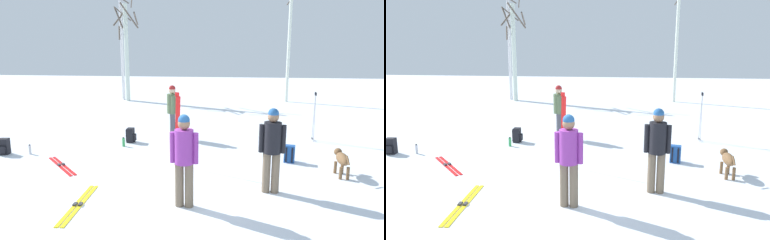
# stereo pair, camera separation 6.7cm
# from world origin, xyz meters

# --- Properties ---
(ground_plane) EXTENTS (60.00, 60.00, 0.00)m
(ground_plane) POSITION_xyz_m (0.00, 0.00, 0.00)
(ground_plane) COLOR white
(person_0) EXTENTS (0.52, 0.34, 1.72)m
(person_0) POSITION_xyz_m (0.66, -0.39, 0.98)
(person_0) COLOR #72604C
(person_0) RESTS_ON ground_plane
(person_1) EXTENTS (0.34, 0.51, 1.72)m
(person_1) POSITION_xyz_m (-0.46, 4.54, 0.98)
(person_1) COLOR #4C4C56
(person_1) RESTS_ON ground_plane
(person_2) EXTENTS (0.52, 0.34, 1.72)m
(person_2) POSITION_xyz_m (2.28, 0.46, 0.98)
(person_2) COLOR #72604C
(person_2) RESTS_ON ground_plane
(dog) EXTENTS (0.24, 0.90, 0.57)m
(dog) POSITION_xyz_m (3.96, 1.63, 0.39)
(dog) COLOR brown
(dog) RESTS_ON ground_plane
(ski_pair_planted_1) EXTENTS (0.18, 0.10, 1.83)m
(ski_pair_planted_1) POSITION_xyz_m (0.16, 1.83, 0.91)
(ski_pair_planted_1) COLOR red
(ski_pair_planted_1) RESTS_ON ground_plane
(ski_pair_lying_0) EXTENTS (1.31, 1.35, 0.05)m
(ski_pair_lying_0) POSITION_xyz_m (-2.67, 1.45, 0.01)
(ski_pair_lying_0) COLOR red
(ski_pair_lying_0) RESTS_ON ground_plane
(ski_pair_lying_1) EXTENTS (0.30, 1.78, 0.05)m
(ski_pair_lying_1) POSITION_xyz_m (-1.29, -0.58, 0.01)
(ski_pair_lying_1) COLOR yellow
(ski_pair_lying_1) RESTS_ON ground_plane
(ski_poles_0) EXTENTS (0.07, 0.24, 1.54)m
(ski_poles_0) POSITION_xyz_m (3.97, 4.75, 0.82)
(ski_poles_0) COLOR #B2B2BC
(ski_poles_0) RESTS_ON ground_plane
(backpack_0) EXTENTS (0.28, 0.31, 0.44)m
(backpack_0) POSITION_xyz_m (-4.72, 2.20, 0.21)
(backpack_0) COLOR black
(backpack_0) RESTS_ON ground_plane
(backpack_1) EXTENTS (0.29, 0.32, 0.44)m
(backpack_1) POSITION_xyz_m (2.94, 2.49, 0.21)
(backpack_1) COLOR #1E4C99
(backpack_1) RESTS_ON ground_plane
(backpack_2) EXTENTS (0.29, 0.27, 0.44)m
(backpack_2) POSITION_xyz_m (-1.65, 3.88, 0.21)
(backpack_2) COLOR black
(backpack_2) RESTS_ON ground_plane
(water_bottle_0) EXTENTS (0.08, 0.08, 0.28)m
(water_bottle_0) POSITION_xyz_m (-1.72, 3.38, 0.13)
(water_bottle_0) COLOR green
(water_bottle_0) RESTS_ON ground_plane
(water_bottle_1) EXTENTS (0.06, 0.06, 0.27)m
(water_bottle_1) POSITION_xyz_m (-4.03, 2.30, 0.13)
(water_bottle_1) COLOR silver
(water_bottle_1) RESTS_ON ground_plane
(birch_tree_0) EXTENTS (1.46, 1.48, 7.47)m
(birch_tree_0) POSITION_xyz_m (-4.82, 12.91, 3.80)
(birch_tree_0) COLOR silver
(birch_tree_0) RESTS_ON ground_plane
(birch_tree_1) EXTENTS (1.39, 1.40, 5.21)m
(birch_tree_1) POSITION_xyz_m (-4.44, 12.48, 2.83)
(birch_tree_1) COLOR silver
(birch_tree_1) RESTS_ON ground_plane
(birch_tree_2) EXTENTS (0.98, 0.98, 7.44)m
(birch_tree_2) POSITION_xyz_m (4.26, 13.26, 3.81)
(birch_tree_2) COLOR silver
(birch_tree_2) RESTS_ON ground_plane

